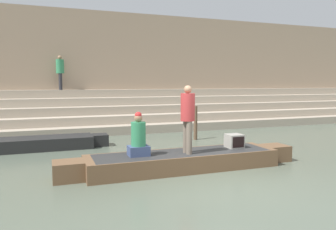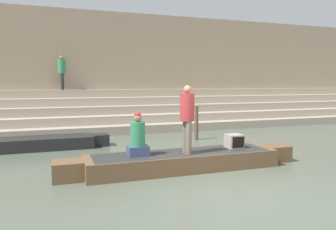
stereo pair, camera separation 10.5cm
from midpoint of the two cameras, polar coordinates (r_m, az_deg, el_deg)
The scene contains 10 objects.
ground_plane at distance 7.96m, azimuth 9.50°, elevation -11.44°, with size 120.00×120.00×0.00m, color #566051.
ghat_steps at distance 17.02m, azimuth -6.82°, elevation 0.17°, with size 36.00×3.59×1.97m.
back_wall at distance 18.82m, azimuth -8.20°, elevation 7.73°, with size 34.20×1.28×6.13m.
rowboat_main at distance 8.92m, azimuth 2.94°, elevation -7.87°, with size 6.68×1.38×0.46m.
person_standing at distance 8.60m, azimuth 3.71°, elevation 0.07°, with size 0.38×0.38×1.80m.
person_rowing at distance 8.43m, azimuth -4.92°, elevation -4.07°, with size 0.53×0.41×1.13m.
tv_set at distance 9.65m, azimuth 11.77°, elevation -4.46°, with size 0.44×0.45×0.39m.
moored_boat_shore at distance 12.36m, azimuth -22.22°, elevation -4.57°, with size 5.23×1.15×0.43m.
mooring_post at distance 13.43m, azimuth 5.20°, elevation -1.39°, with size 0.15×0.15×1.38m, color brown.
person_on_steps at distance 17.51m, azimuth -17.82°, elevation 7.42°, with size 0.39×0.39×1.72m.
Camera 2 is at (-3.67, -6.66, 2.32)m, focal length 35.00 mm.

